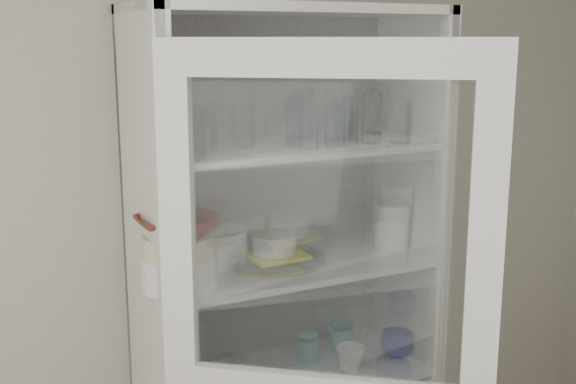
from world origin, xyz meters
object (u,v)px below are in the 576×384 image
goblet_3 (372,109)px  mug_white (350,359)px  cream_bowl (178,245)px  yellow_trivet (275,254)px  white_ramekin (275,243)px  pantry_cabinet (280,343)px  mug_teal (341,338)px  white_canister (171,374)px  terracotta_bowl (177,225)px  plate_stack_back (216,246)px  mug_blue (397,344)px  grey_bowl_stack (392,225)px  goblet_2 (303,110)px  teal_jar (308,347)px  plate_stack_front (179,272)px  goblet_0 (154,121)px  glass_platter (275,259)px  goblet_1 (294,116)px

goblet_3 → mug_white: size_ratio=1.77×
cream_bowl → yellow_trivet: cream_bowl is taller
white_ramekin → pantry_cabinet: bearing=47.9°
cream_bowl → mug_teal: 0.83m
goblet_3 → white_canister: bearing=-176.4°
terracotta_bowl → plate_stack_back: bearing=44.4°
cream_bowl → mug_blue: (0.82, 0.02, -0.49)m
pantry_cabinet → cream_bowl: (-0.41, -0.14, 0.45)m
grey_bowl_stack → white_canister: grey_bowl_stack is taller
goblet_2 → terracotta_bowl: bearing=-159.0°
white_ramekin → mug_white: 0.49m
pantry_cabinet → yellow_trivet: bearing=-132.1°
white_ramekin → white_canister: 0.54m
white_ramekin → grey_bowl_stack: bearing=-4.2°
mug_teal → teal_jar: size_ratio=1.05×
yellow_trivet → mug_white: (0.23, -0.12, -0.38)m
cream_bowl → white_ramekin: cream_bowl is taller
yellow_trivet → goblet_2: bearing=33.1°
terracotta_bowl → white_ramekin: size_ratio=1.60×
terracotta_bowl → teal_jar: terracotta_bowl is taller
plate_stack_front → mug_white: 0.72m
terracotta_bowl → mug_teal: 0.87m
goblet_0 → terracotta_bowl: bearing=-90.0°
goblet_3 → yellow_trivet: (-0.42, -0.07, -0.46)m
plate_stack_back → mug_blue: plate_stack_back is taller
teal_jar → grey_bowl_stack: bearing=-12.6°
goblet_3 → cream_bowl: goblet_3 is taller
grey_bowl_stack → glass_platter: bearing=175.8°
white_canister → yellow_trivet: bearing=-2.8°
plate_stack_front → terracotta_bowl: terracotta_bowl is taller
cream_bowl → mug_white: size_ratio=2.10×
mug_white → teal_jar: size_ratio=1.05×
cream_bowl → terracotta_bowl: size_ratio=0.89×
cream_bowl → grey_bowl_stack: size_ratio=1.32×
white_canister → mug_blue: bearing=-6.9°
glass_platter → mug_blue: bearing=-10.3°
grey_bowl_stack → goblet_0: bearing=170.7°
goblet_1 → mug_teal: size_ratio=1.52×
terracotta_bowl → yellow_trivet: terracotta_bowl is taller
pantry_cabinet → plate_stack_front: size_ratio=9.14×
glass_platter → terracotta_bowl: bearing=-165.2°
plate_stack_front → yellow_trivet: bearing=14.8°
plate_stack_front → teal_jar: bearing=14.3°
goblet_3 → goblet_1: bearing=178.0°
goblet_2 → cream_bowl: 0.67m
terracotta_bowl → mug_white: bearing=-1.9°
goblet_0 → grey_bowl_stack: 0.92m
goblet_1 → glass_platter: 0.49m
plate_stack_back → white_ramekin: (0.18, -0.09, 0.01)m
plate_stack_front → white_ramekin: (0.37, 0.10, 0.02)m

